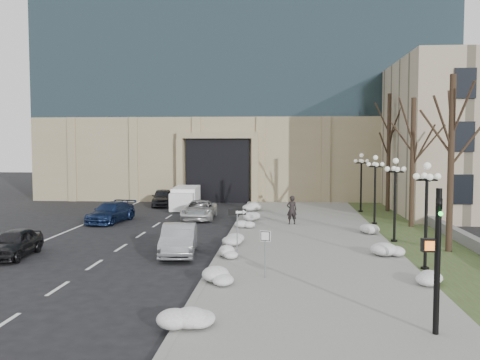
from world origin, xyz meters
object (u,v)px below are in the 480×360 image
(car_d, at_px, (199,210))
(lamppost_c, at_px, (375,180))
(car_b, at_px, (179,240))
(keep_sign, at_px, (265,244))
(lamppost_a, at_px, (426,201))
(lamppost_b, at_px, (395,188))
(car_c, at_px, (111,212))
(car_e, at_px, (163,197))
(one_way_sign, at_px, (240,218))
(car_a, at_px, (14,243))
(box_truck, at_px, (185,198))
(traffic_signal, at_px, (436,264))
(lamppost_d, at_px, (361,174))
(pedestrian, at_px, (292,210))

(car_d, distance_m, lamppost_c, 12.70)
(car_b, height_order, keep_sign, keep_sign)
(lamppost_a, distance_m, lamppost_b, 6.50)
(car_b, height_order, car_c, car_b)
(car_e, distance_m, one_way_sign, 22.71)
(car_a, xyz_separation_m, lamppost_a, (19.30, -1.33, 2.38))
(box_truck, relative_size, lamppost_b, 1.22)
(car_d, xyz_separation_m, traffic_signal, (10.48, -23.13, 1.46))
(car_b, relative_size, lamppost_d, 0.98)
(pedestrian, distance_m, keep_sign, 14.50)
(car_b, height_order, lamppost_b, lamppost_b)
(keep_sign, relative_size, lamppost_d, 0.43)
(lamppost_b, bearing_deg, car_b, -160.55)
(car_e, distance_m, lamppost_b, 23.54)
(pedestrian, height_order, keep_sign, same)
(box_truck, relative_size, lamppost_a, 1.22)
(box_truck, relative_size, traffic_signal, 1.34)
(car_a, xyz_separation_m, car_e, (2.47, 21.46, 0.06))
(box_truck, xyz_separation_m, lamppost_a, (14.45, -20.98, 2.20))
(car_d, bearing_deg, lamppost_a, -51.65)
(car_e, bearing_deg, lamppost_d, -21.19)
(lamppost_b, bearing_deg, car_d, 145.48)
(lamppost_a, relative_size, lamppost_c, 1.00)
(box_truck, bearing_deg, lamppost_c, -32.10)
(car_e, height_order, one_way_sign, one_way_sign)
(lamppost_a, bearing_deg, lamppost_b, 90.00)
(car_d, height_order, traffic_signal, traffic_signal)
(lamppost_a, bearing_deg, car_c, 144.78)
(car_c, bearing_deg, lamppost_d, 29.36)
(lamppost_a, bearing_deg, car_b, 167.66)
(box_truck, bearing_deg, car_d, -73.63)
(pedestrian, height_order, lamppost_c, lamppost_c)
(one_way_sign, relative_size, lamppost_a, 0.51)
(car_d, relative_size, traffic_signal, 1.13)
(car_a, height_order, car_c, car_c)
(lamppost_c, bearing_deg, keep_sign, -114.46)
(one_way_sign, relative_size, keep_sign, 1.18)
(car_b, distance_m, lamppost_b, 12.27)
(car_b, height_order, box_truck, box_truck)
(car_b, relative_size, box_truck, 0.81)
(lamppost_c, bearing_deg, car_d, 170.90)
(car_b, xyz_separation_m, one_way_sign, (3.13, -0.68, 1.23))
(car_e, height_order, pedestrian, pedestrian)
(car_a, relative_size, pedestrian, 2.12)
(lamppost_a, bearing_deg, lamppost_d, 90.00)
(car_e, relative_size, lamppost_c, 0.94)
(keep_sign, xyz_separation_m, lamppost_d, (6.89, 21.65, 1.57))
(keep_sign, bearing_deg, lamppost_d, 86.85)
(car_b, distance_m, car_c, 12.50)
(car_d, xyz_separation_m, lamppost_b, (12.32, -8.47, 2.39))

